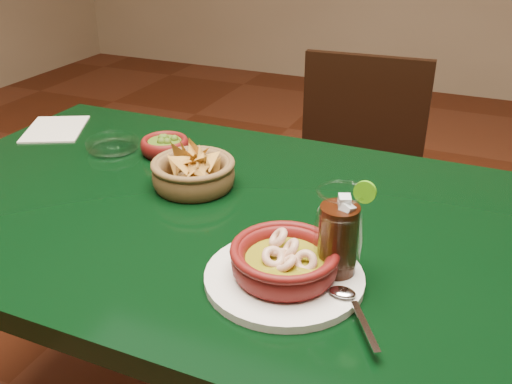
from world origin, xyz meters
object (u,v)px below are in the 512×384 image
at_px(dining_table, 196,245).
at_px(dining_chair, 351,191).
at_px(cola_drink, 338,236).
at_px(shrimp_plate, 285,265).
at_px(chip_basket, 194,173).

distance_m(dining_table, dining_chair, 0.74).
bearing_deg(cola_drink, dining_chair, 102.03).
height_order(shrimp_plate, cola_drink, cola_drink).
xyz_separation_m(dining_table, dining_chair, (0.14, 0.71, -0.17)).
height_order(dining_chair, chip_basket, dining_chair).
bearing_deg(dining_table, shrimp_plate, -34.02).
distance_m(shrimp_plate, cola_drink, 0.09).
height_order(dining_chair, cola_drink, cola_drink).
bearing_deg(cola_drink, dining_table, 158.00).
height_order(dining_table, cola_drink, cola_drink).
bearing_deg(shrimp_plate, chip_basket, 141.13).
bearing_deg(chip_basket, cola_drink, -28.13).
bearing_deg(shrimp_plate, dining_table, 145.98).
height_order(shrimp_plate, chip_basket, chip_basket).
bearing_deg(dining_table, cola_drink, -22.00).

